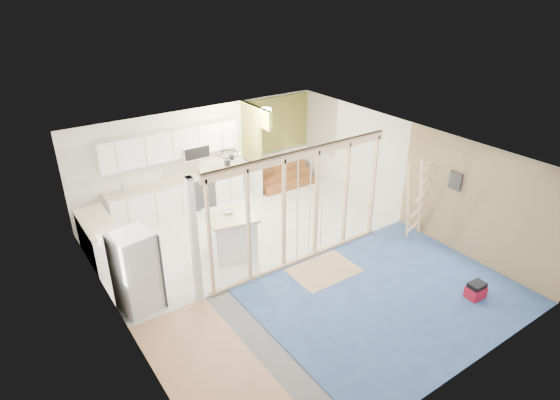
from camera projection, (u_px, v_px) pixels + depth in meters
room at (289, 212)px, 9.54m from camera, size 7.01×8.01×2.61m
floor_overlays at (289, 263)px, 10.19m from camera, size 7.00×8.00×0.03m
stud_frame at (280, 203)px, 9.31m from camera, size 4.66×0.14×2.60m
base_cabinets at (157, 208)px, 11.57m from camera, size 4.45×2.24×0.93m
upper_cabinets at (173, 145)px, 11.70m from camera, size 3.60×0.41×0.85m
green_partition at (272, 156)px, 13.44m from camera, size 2.25×1.51×2.60m
pot_rack at (229, 156)px, 10.47m from camera, size 0.52×0.52×0.72m
sheathing_panel at (478, 205)px, 9.84m from camera, size 0.02×4.00×2.60m
electrical_panel at (455, 181)px, 10.10m from camera, size 0.04×0.30×0.40m
ceiling_light at (265, 110)px, 11.92m from camera, size 0.32×0.32×0.08m
fridge at (137, 272)px, 8.51m from camera, size 0.81×0.79×1.60m
island at (231, 235)px, 10.32m from camera, size 1.21×1.21×1.00m
bowl at (228, 212)px, 10.16m from camera, size 0.29×0.29×0.06m
soap_bottle_a at (123, 187)px, 11.24m from camera, size 0.13×0.13×0.26m
soap_bottle_b at (201, 168)px, 12.36m from camera, size 0.10×0.10×0.21m
toolbox at (476, 291)px, 9.05m from camera, size 0.38×0.29×0.34m
ladder at (416, 199)px, 10.73m from camera, size 1.07×0.13×1.99m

